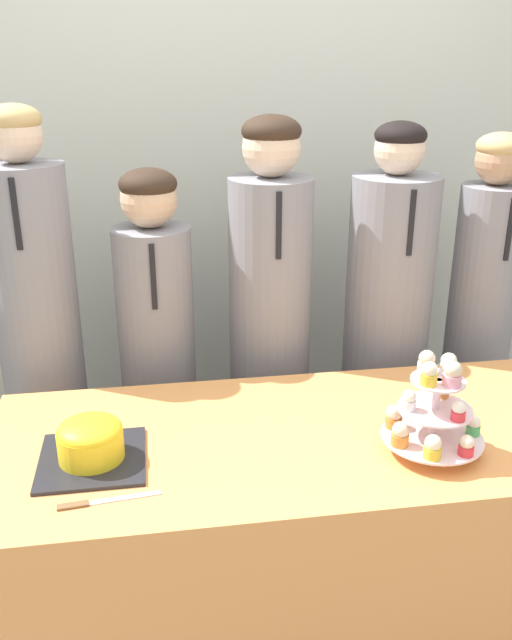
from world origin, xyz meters
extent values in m
cube|color=silver|center=(0.00, 1.56, 1.35)|extent=(9.00, 0.06, 2.70)
cube|color=#EF9951|center=(0.00, 0.37, 0.38)|extent=(1.73, 0.73, 0.76)
cube|color=#232328|center=(-0.56, 0.32, 0.77)|extent=(0.27, 0.27, 0.01)
cylinder|color=yellow|center=(-0.56, 0.32, 0.81)|extent=(0.17, 0.17, 0.08)
ellipsoid|color=yellow|center=(-0.56, 0.32, 0.85)|extent=(0.17, 0.17, 0.06)
cube|color=silver|center=(-0.47, 0.14, 0.76)|extent=(0.17, 0.03, 0.00)
cube|color=brown|center=(-0.59, 0.13, 0.76)|extent=(0.07, 0.03, 0.01)
cylinder|color=silver|center=(0.33, 0.23, 0.87)|extent=(0.02, 0.02, 0.21)
cylinder|color=silver|center=(0.33, 0.23, 0.80)|extent=(0.27, 0.27, 0.01)
cylinder|color=silver|center=(0.33, 0.23, 0.89)|extent=(0.20, 0.20, 0.01)
cylinder|color=silver|center=(0.33, 0.23, 0.97)|extent=(0.14, 0.14, 0.01)
cylinder|color=#4CB766|center=(0.44, 0.22, 0.82)|extent=(0.04, 0.04, 0.03)
sphere|color=white|center=(0.44, 0.22, 0.84)|extent=(0.04, 0.04, 0.04)
cylinder|color=#E5333D|center=(0.41, 0.30, 0.82)|extent=(0.04, 0.04, 0.03)
sphere|color=white|center=(0.41, 0.30, 0.85)|extent=(0.04, 0.04, 0.04)
cylinder|color=yellow|center=(0.34, 0.33, 0.82)|extent=(0.04, 0.04, 0.02)
sphere|color=#F4E5C6|center=(0.34, 0.33, 0.84)|extent=(0.04, 0.04, 0.04)
cylinder|color=orange|center=(0.25, 0.29, 0.82)|extent=(0.05, 0.05, 0.03)
sphere|color=beige|center=(0.25, 0.29, 0.85)|extent=(0.04, 0.04, 0.04)
cylinder|color=orange|center=(0.23, 0.20, 0.82)|extent=(0.05, 0.05, 0.03)
sphere|color=beige|center=(0.23, 0.20, 0.85)|extent=(0.04, 0.04, 0.04)
cylinder|color=yellow|center=(0.29, 0.13, 0.82)|extent=(0.04, 0.04, 0.03)
sphere|color=#F4E5C6|center=(0.29, 0.13, 0.85)|extent=(0.04, 0.04, 0.04)
cylinder|color=#E5333D|center=(0.38, 0.13, 0.82)|extent=(0.04, 0.04, 0.03)
sphere|color=#F4E5C6|center=(0.38, 0.13, 0.84)|extent=(0.04, 0.04, 0.04)
cylinder|color=white|center=(0.26, 0.23, 0.90)|extent=(0.04, 0.04, 0.03)
sphere|color=white|center=(0.26, 0.23, 0.93)|extent=(0.04, 0.04, 0.04)
cylinder|color=#E5333D|center=(0.37, 0.16, 0.90)|extent=(0.04, 0.04, 0.02)
sphere|color=white|center=(0.37, 0.16, 0.93)|extent=(0.03, 0.03, 0.03)
cylinder|color=orange|center=(0.38, 0.29, 0.90)|extent=(0.04, 0.04, 0.03)
sphere|color=silver|center=(0.38, 0.29, 0.93)|extent=(0.04, 0.04, 0.04)
cylinder|color=yellow|center=(0.30, 0.20, 0.99)|extent=(0.04, 0.04, 0.03)
sphere|color=#F4E5C6|center=(0.30, 0.20, 1.02)|extent=(0.04, 0.04, 0.04)
cylinder|color=pink|center=(0.35, 0.19, 0.99)|extent=(0.05, 0.05, 0.03)
sphere|color=beige|center=(0.35, 0.19, 1.02)|extent=(0.05, 0.05, 0.05)
cylinder|color=white|center=(0.37, 0.25, 0.99)|extent=(0.04, 0.04, 0.03)
sphere|color=white|center=(0.37, 0.25, 1.01)|extent=(0.04, 0.04, 0.04)
cylinder|color=white|center=(0.31, 0.26, 0.99)|extent=(0.05, 0.05, 0.03)
sphere|color=beige|center=(0.31, 0.26, 1.02)|extent=(0.04, 0.04, 0.04)
cylinder|color=gray|center=(-0.77, 0.99, 0.72)|extent=(0.28, 0.28, 1.43)
sphere|color=beige|center=(-0.77, 0.99, 1.52)|extent=(0.17, 0.17, 0.17)
ellipsoid|color=tan|center=(-0.77, 0.99, 1.57)|extent=(0.18, 0.18, 0.09)
cube|color=black|center=(-0.77, 0.85, 1.30)|extent=(0.02, 0.01, 0.22)
cylinder|color=gray|center=(-0.38, 0.99, 0.61)|extent=(0.27, 0.27, 1.22)
sphere|color=#D6AD89|center=(-0.38, 0.99, 1.31)|extent=(0.19, 0.19, 0.19)
ellipsoid|color=#332319|center=(-0.38, 0.99, 1.36)|extent=(0.19, 0.19, 0.10)
cube|color=black|center=(-0.38, 0.86, 1.09)|extent=(0.02, 0.01, 0.22)
cylinder|color=gray|center=(0.03, 0.99, 0.69)|extent=(0.29, 0.29, 1.37)
sphere|color=beige|center=(0.03, 0.99, 1.47)|extent=(0.19, 0.19, 0.19)
ellipsoid|color=#332319|center=(0.03, 0.99, 1.52)|extent=(0.20, 0.20, 0.11)
cube|color=black|center=(0.03, 0.84, 1.24)|extent=(0.02, 0.01, 0.22)
cylinder|color=gray|center=(0.47, 0.99, 0.68)|extent=(0.31, 0.31, 1.37)
sphere|color=beige|center=(0.47, 0.99, 1.45)|extent=(0.17, 0.17, 0.17)
ellipsoid|color=black|center=(0.47, 0.99, 1.50)|extent=(0.18, 0.18, 0.10)
cube|color=black|center=(0.47, 0.83, 1.24)|extent=(0.02, 0.01, 0.22)
cylinder|color=gray|center=(0.84, 0.99, 0.66)|extent=(0.25, 0.25, 1.32)
sphere|color=tan|center=(0.84, 0.99, 1.41)|extent=(0.17, 0.17, 0.17)
ellipsoid|color=tan|center=(0.84, 0.99, 1.46)|extent=(0.18, 0.18, 0.10)
cube|color=black|center=(0.84, 0.87, 1.19)|extent=(0.02, 0.01, 0.22)
camera|label=1|loc=(-0.37, -1.24, 1.76)|focal=38.00mm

